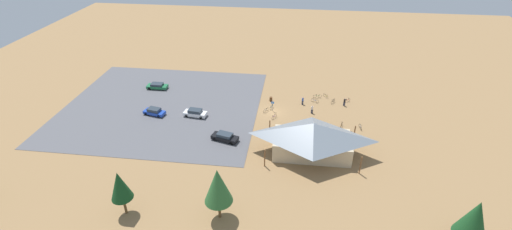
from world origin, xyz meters
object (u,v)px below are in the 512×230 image
Objects in this scene: pine_far_west at (218,186)px; car_white_mid_lot at (195,113)px; bike_pavilion at (312,137)px; bicycle_yellow_edge_north at (326,96)px; car_black_end_stall at (225,137)px; bicycle_yellow_mid_cluster at (348,132)px; bicycle_blue_back_row at (315,101)px; bicycle_orange_trailside at (341,125)px; car_green_back_corner at (157,86)px; lot_sign at (273,105)px; visitor_at_bikes at (312,109)px; bicycle_teal_by_bin at (271,107)px; bicycle_silver_yard_left at (266,110)px; visitor_crossing_yard at (303,101)px; bicycle_red_near_porch at (347,100)px; pine_west at (120,186)px; bicycle_black_yard_center at (333,101)px; bicycle_white_yard_front at (360,127)px; bicycle_green_front_row at (317,96)px; car_blue_inner_stall at (154,112)px; visitor_by_pavilion at (344,102)px; trash_bin at (271,99)px.

car_white_mid_lot is at bearing -67.80° from pine_far_west.
bike_pavilion reaches higher than bicycle_yellow_edge_north.
bicycle_yellow_mid_cluster is at bearing -167.59° from car_black_end_stall.
bicycle_yellow_mid_cluster is 12.64m from bicycle_blue_back_row.
car_green_back_corner reaches higher than bicycle_orange_trailside.
car_white_mid_lot is at bearing -45.21° from car_black_end_stall.
visitor_at_bikes is (-7.81, -0.13, -0.51)m from lot_sign.
bicycle_yellow_mid_cluster is at bearing 152.90° from bicycle_teal_by_bin.
visitor_at_bikes reaches higher than bicycle_silver_yard_left.
car_white_mid_lot is at bearing 19.56° from visitor_crossing_yard.
car_white_mid_lot reaches higher than bicycle_red_near_porch.
pine_west is 45.65m from bicycle_black_yard_center.
bike_pavilion is 18.13m from bicycle_blue_back_row.
pine_far_west reaches higher than bicycle_orange_trailside.
bicycle_teal_by_bin is (14.56, -7.45, 0.00)m from bicycle_yellow_mid_cluster.
bicycle_white_yard_front is 44.46m from car_green_back_corner.
lot_sign is at bearing 37.02° from bicycle_green_front_row.
pine_far_west reaches higher than bicycle_blue_back_row.
bicycle_blue_back_row is at bearing -61.83° from bicycle_orange_trailside.
bicycle_white_yard_front is 13.06m from bicycle_yellow_edge_north.
bicycle_red_near_porch is at bearing -94.16° from bicycle_yellow_mid_cluster.
bicycle_teal_by_bin is 26.75m from car_green_back_corner.
bicycle_black_yard_center is 2.72m from bicycle_yellow_edge_north.
bicycle_black_yard_center is at bearing -140.49° from car_black_end_stall.
bicycle_teal_by_bin is 23.19m from car_blue_inner_stall.
visitor_at_bikes is at bearing -45.83° from bicycle_yellow_mid_cluster.
visitor_by_pavilion is (-2.20, 0.90, 0.52)m from bicycle_black_yard_center.
car_blue_inner_stall is (33.69, 11.53, 0.38)m from bicycle_yellow_edge_north.
trash_bin reaches higher than bicycle_orange_trailside.
trash_bin is 9.41m from visitor_at_bikes.
pine_far_west reaches higher than bicycle_yellow_mid_cluster.
trash_bin is 0.55× the size of bicycle_blue_back_row.
visitor_at_bikes reaches higher than bicycle_yellow_edge_north.
bicycle_blue_back_row is (4.76, -8.89, 0.02)m from bicycle_orange_trailside.
bicycle_red_near_porch is 9.23m from visitor_at_bikes.
bicycle_green_front_row is at bearing -10.00° from bicycle_red_near_porch.
visitor_crossing_yard is (3.07, 3.30, 0.50)m from bicycle_green_front_row.
lot_sign reaches higher than bicycle_silver_yard_left.
lot_sign is 1.57× the size of bicycle_yellow_edge_north.
car_black_end_stall is (-7.36, 7.42, -0.03)m from car_white_mid_lot.
car_blue_inner_stall is at bearing 18.90° from bicycle_yellow_edge_north.
pine_far_west is at bearing 49.92° from bicycle_yellow_mid_cluster.
visitor_crossing_yard is at bearing 47.11° from bicycle_green_front_row.
visitor_by_pavilion is at bearing -75.22° from bicycle_white_yard_front.
trash_bin is 19.34m from bicycle_white_yard_front.
bicycle_teal_by_bin is at bearing 17.15° from bicycle_red_near_porch.
visitor_crossing_yard reaches higher than bicycle_teal_by_bin.
bicycle_black_yard_center is 0.31× the size of car_black_end_stall.
bicycle_orange_trailside is at bearing 159.30° from bicycle_teal_by_bin.
car_black_end_stall is at bearing 155.70° from car_blue_inner_stall.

